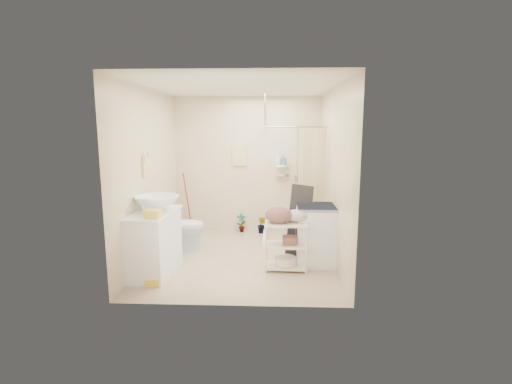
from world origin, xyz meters
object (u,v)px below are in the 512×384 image
(toilet, at_px, (180,226))
(washing_machine, at_px, (316,234))
(vanity, at_px, (154,243))
(laundry_rack, at_px, (286,241))

(toilet, relative_size, washing_machine, 0.91)
(vanity, relative_size, washing_machine, 1.13)
(vanity, height_order, washing_machine, washing_machine)
(vanity, bearing_deg, washing_machine, 15.82)
(vanity, xyz_separation_m, laundry_rack, (1.84, 0.22, -0.02))
(laundry_rack, bearing_deg, washing_machine, 34.34)
(toilet, xyz_separation_m, laundry_rack, (1.72, -0.81, 0.01))
(toilet, relative_size, laundry_rack, 0.96)
(toilet, height_order, washing_machine, washing_machine)
(washing_machine, bearing_deg, toilet, 166.53)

